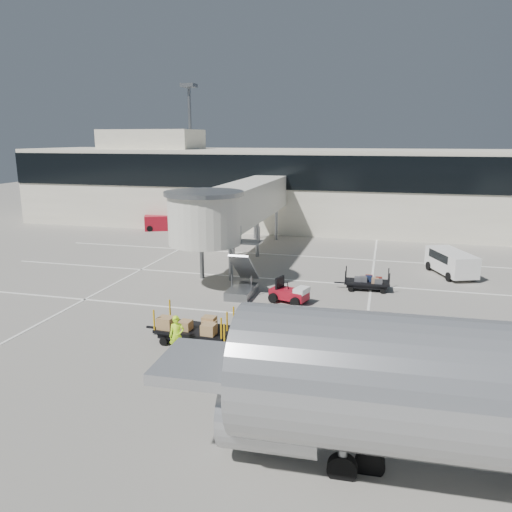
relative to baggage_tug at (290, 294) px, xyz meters
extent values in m
plane|color=#A59E94|center=(-1.62, -4.49, -0.51)|extent=(140.00, 140.00, 0.00)
cube|color=white|center=(-1.62, -2.49, -0.50)|extent=(40.00, 0.15, 0.02)
cube|color=white|center=(-1.62, 4.51, -0.50)|extent=(40.00, 0.15, 0.02)
cube|color=white|center=(-1.62, 11.51, -0.50)|extent=(40.00, 0.15, 0.02)
cube|color=white|center=(4.38, 5.51, -0.50)|extent=(0.15, 30.00, 0.02)
cube|color=white|center=(-11.62, 5.51, -0.50)|extent=(0.15, 30.00, 0.02)
cube|color=#EFE9CE|center=(-1.62, 25.51, 3.49)|extent=(64.00, 12.00, 8.00)
cube|color=black|center=(-1.62, 19.46, 5.49)|extent=(64.00, 0.12, 3.20)
cube|color=#EFE9CE|center=(-19.62, 23.51, 8.49)|extent=(10.00, 6.00, 2.00)
cylinder|color=slate|center=(-17.62, 29.51, 6.99)|extent=(0.36, 0.36, 15.00)
cube|color=slate|center=(-17.62, 29.51, 14.49)|extent=(1.60, 1.60, 0.40)
cube|color=silver|center=(-5.62, 10.51, 3.79)|extent=(3.00, 18.00, 2.80)
cylinder|color=silver|center=(-5.62, 1.51, 3.79)|extent=(4.40, 4.40, 3.00)
cylinder|color=slate|center=(-5.62, 1.51, 5.39)|extent=(4.80, 4.80, 0.25)
cylinder|color=slate|center=(-6.62, 3.51, 0.94)|extent=(0.28, 0.28, 2.90)
cylinder|color=slate|center=(-4.62, 3.51, 0.94)|extent=(0.28, 0.28, 2.90)
cylinder|color=slate|center=(-6.62, 10.51, 0.94)|extent=(0.28, 0.28, 2.90)
cylinder|color=slate|center=(-4.62, 10.51, 0.94)|extent=(0.28, 0.28, 2.90)
cylinder|color=slate|center=(-6.62, 17.51, 0.94)|extent=(0.28, 0.28, 2.90)
cylinder|color=slate|center=(-4.62, 17.51, 0.94)|extent=(0.28, 0.28, 2.90)
cube|color=slate|center=(-3.02, 0.51, -0.26)|extent=(1.40, 2.60, 0.50)
cube|color=slate|center=(-3.02, 1.11, 1.09)|extent=(1.20, 2.60, 2.06)
cube|color=slate|center=(-3.02, 2.51, 2.34)|extent=(1.40, 1.20, 0.12)
cube|color=maroon|center=(-0.06, 0.02, -0.03)|extent=(2.33, 1.63, 0.53)
cube|color=white|center=(0.70, -0.23, 0.32)|extent=(0.89, 1.12, 0.31)
cube|color=black|center=(-0.64, 0.21, 0.50)|extent=(0.38, 0.87, 0.79)
cylinder|color=black|center=(-0.91, -0.30, -0.23)|extent=(0.61, 0.39, 0.57)
cylinder|color=black|center=(-0.55, 0.79, -0.23)|extent=(0.61, 0.39, 0.57)
cylinder|color=black|center=(0.43, -0.75, -0.23)|extent=(0.61, 0.39, 0.57)
cylinder|color=black|center=(0.79, 0.34, -0.23)|extent=(0.61, 0.39, 0.57)
cube|color=black|center=(4.13, 3.57, -0.02)|extent=(2.75, 1.46, 0.11)
cube|color=black|center=(4.13, 3.57, -0.18)|extent=(2.47, 1.25, 0.22)
cube|color=black|center=(2.46, 3.50, -0.15)|extent=(0.63, 0.10, 0.07)
cylinder|color=black|center=(3.21, 2.92, -0.36)|extent=(0.31, 0.14, 0.31)
cylinder|color=black|center=(3.16, 4.14, -0.36)|extent=(0.31, 0.14, 0.31)
cylinder|color=black|center=(5.10, 3.00, -0.36)|extent=(0.31, 0.14, 0.31)
cylinder|color=black|center=(5.04, 4.22, -0.36)|extent=(0.31, 0.14, 0.31)
cylinder|color=black|center=(2.86, 2.91, 0.39)|extent=(0.06, 0.06, 0.81)
cylinder|color=black|center=(2.81, 4.12, 0.39)|extent=(0.06, 0.06, 0.81)
cylinder|color=black|center=(5.45, 3.02, 0.39)|extent=(0.06, 0.06, 0.81)
cylinder|color=black|center=(5.39, 4.23, 0.39)|extent=(0.06, 0.06, 0.81)
cube|color=#444448|center=(4.21, 3.54, 0.15)|extent=(0.44, 0.32, 0.24)
cube|color=#121C39|center=(4.63, 3.55, 0.19)|extent=(0.49, 0.28, 0.31)
cube|color=#121C39|center=(4.92, 3.44, 0.17)|extent=(0.48, 0.35, 0.27)
cube|color=#121C39|center=(4.00, 3.13, 0.23)|extent=(0.49, 0.29, 0.39)
cube|color=maroon|center=(3.17, 3.87, 0.18)|extent=(0.42, 0.36, 0.30)
cube|color=#956E51|center=(4.60, 3.79, 0.17)|extent=(0.36, 0.27, 0.27)
cube|color=#444448|center=(4.42, 3.94, 0.19)|extent=(0.48, 0.27, 0.31)
cube|color=#956E51|center=(4.95, 3.30, 0.15)|extent=(0.33, 0.31, 0.24)
cube|color=maroon|center=(3.24, 3.85, 0.19)|extent=(0.48, 0.34, 0.31)
cube|color=black|center=(0.09, -6.99, 0.09)|extent=(3.57, 2.35, 0.13)
cube|color=black|center=(0.09, -6.99, -0.11)|extent=(3.19, 2.04, 0.27)
cube|color=black|center=(-1.87, -7.45, -0.08)|extent=(0.76, 0.26, 0.09)
cylinder|color=black|center=(-0.85, -7.97, -0.33)|extent=(0.40, 0.23, 0.37)
cylinder|color=black|center=(-1.20, -6.54, -0.33)|extent=(0.40, 0.23, 0.37)
cylinder|color=black|center=(1.38, -7.44, -0.33)|extent=(0.40, 0.23, 0.37)
cylinder|color=black|center=(1.03, -6.00, -0.33)|extent=(0.40, 0.23, 0.37)
cylinder|color=#E3A50B|center=(-1.27, -8.07, 0.58)|extent=(0.08, 0.08, 0.98)
cylinder|color=#E3A50B|center=(-1.61, -6.63, 0.58)|extent=(0.08, 0.08, 0.98)
cylinder|color=#E3A50B|center=(1.79, -7.34, 0.58)|extent=(0.08, 0.08, 0.98)
cylinder|color=#E3A50B|center=(1.45, -5.91, 0.58)|extent=(0.08, 0.08, 0.98)
cube|color=#AE7F54|center=(0.07, -6.88, 0.36)|extent=(0.61, 0.63, 0.43)
cube|color=#AE7F54|center=(-0.86, -7.10, 0.41)|extent=(0.64, 0.57, 0.51)
cube|color=#AE7F54|center=(-0.70, -7.62, 0.38)|extent=(0.55, 0.54, 0.46)
cube|color=#AE7F54|center=(0.38, -6.89, 0.43)|extent=(0.69, 0.71, 0.55)
cube|color=#AE7F54|center=(-1.02, -6.97, 0.40)|extent=(0.60, 0.68, 0.49)
cube|color=#AE7F54|center=(-0.57, -7.59, 0.41)|extent=(0.78, 0.73, 0.51)
cube|color=black|center=(-3.15, -6.69, 0.11)|extent=(3.48, 1.89, 0.14)
cube|color=black|center=(-3.15, -6.69, -0.10)|extent=(3.13, 1.62, 0.28)
cube|color=black|center=(-5.23, -6.57, -0.06)|extent=(0.79, 0.14, 0.09)
cylinder|color=black|center=(-4.38, -7.38, -0.32)|extent=(0.39, 0.18, 0.38)
cylinder|color=black|center=(-4.29, -5.86, -0.32)|extent=(0.39, 0.18, 0.38)
cylinder|color=black|center=(-2.02, -7.53, -0.32)|extent=(0.39, 0.18, 0.38)
cylinder|color=black|center=(-1.92, -6.01, -0.32)|extent=(0.39, 0.18, 0.38)
cylinder|color=#E3A50B|center=(-4.82, -7.36, 0.61)|extent=(0.08, 0.08, 1.01)
cylinder|color=#E3A50B|center=(-4.73, -5.84, 0.61)|extent=(0.08, 0.08, 1.01)
cylinder|color=#E3A50B|center=(-1.58, -7.55, 0.61)|extent=(0.08, 0.08, 1.01)
cylinder|color=#E3A50B|center=(-1.48, -6.03, 0.61)|extent=(0.08, 0.08, 1.01)
cube|color=#AE7F54|center=(-4.23, -6.59, 0.43)|extent=(0.76, 0.61, 0.50)
cube|color=#AE7F54|center=(-2.90, -6.92, 0.38)|extent=(0.69, 0.65, 0.41)
cube|color=#AE7F54|center=(-3.63, -6.22, 0.47)|extent=(0.51, 0.61, 0.59)
cube|color=#AE7F54|center=(-2.92, -6.64, 0.41)|extent=(0.49, 0.56, 0.48)
cube|color=#AE7F54|center=(-1.95, -6.87, 0.43)|extent=(0.60, 0.52, 0.52)
imported|color=#BFFF1A|center=(-3.36, -8.20, 0.38)|extent=(0.75, 0.62, 1.79)
cube|color=white|center=(9.51, 8.47, 0.43)|extent=(3.21, 4.67, 1.40)
cube|color=white|center=(8.81, 10.28, 0.16)|extent=(1.73, 1.07, 0.81)
cube|color=black|center=(9.45, 8.64, 0.79)|extent=(2.64, 3.16, 0.56)
cylinder|color=black|center=(9.24, 6.82, -0.21)|extent=(0.42, 0.65, 0.61)
cylinder|color=black|center=(10.83, 7.44, -0.21)|extent=(0.42, 0.65, 0.61)
cylinder|color=black|center=(8.19, 9.50, -0.21)|extent=(0.42, 0.65, 0.61)
cylinder|color=black|center=(9.78, 10.13, -0.21)|extent=(0.42, 0.65, 0.61)
cube|color=maroon|center=(-16.77, 19.51, 0.23)|extent=(4.10, 3.01, 1.49)
cube|color=black|center=(-15.23, 20.21, 1.18)|extent=(1.44, 1.66, 0.53)
cylinder|color=black|center=(-17.75, 18.30, -0.22)|extent=(0.65, 0.47, 0.60)
cylinder|color=black|center=(-18.33, 19.57, -0.22)|extent=(0.65, 0.47, 0.60)
cylinder|color=black|center=(-15.21, 19.45, -0.22)|extent=(0.65, 0.47, 0.60)
cylinder|color=black|center=(-15.79, 20.72, -0.22)|extent=(0.65, 0.47, 0.60)
cube|color=#B4B6B8|center=(3.54, -14.10, 2.28)|extent=(9.41, 2.93, 0.33)
cylinder|color=#B4B6B8|center=(2.14, -14.15, 0.93)|extent=(2.87, 2.24, 2.14)
cube|color=#B4B6B8|center=(2.14, -14.15, 1.77)|extent=(0.75, 0.26, 1.03)
cylinder|color=slate|center=(4.94, -14.05, 0.00)|extent=(0.28, 0.28, 1.03)
cylinder|color=black|center=(4.94, -14.05, -0.23)|extent=(0.85, 0.33, 0.84)
cylinder|color=slate|center=(4.20, -14.45, 0.23)|extent=(0.26, 0.26, 1.49)
cylinder|color=black|center=(4.20, -14.45, -0.23)|extent=(0.85, 0.33, 0.84)
camera|label=1|loc=(4.92, -26.64, 8.60)|focal=35.00mm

